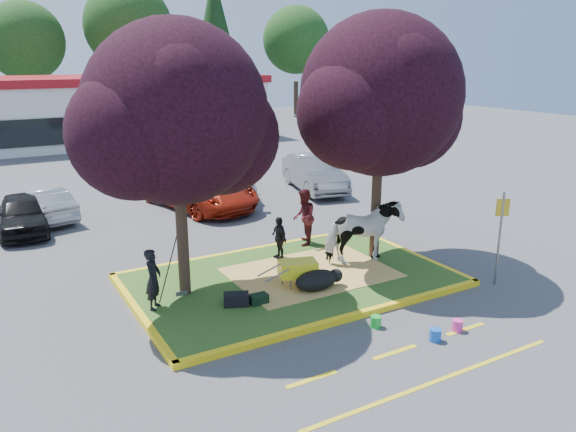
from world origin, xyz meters
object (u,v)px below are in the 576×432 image
wheelbarrow (298,269)px  sign_post (501,228)px  cow (363,232)px  bucket_green (376,322)px  calf (316,280)px  bucket_pink (457,325)px  bucket_blue (435,335)px  car_black (22,214)px  handler (153,279)px  car_silver (44,204)px

wheelbarrow → sign_post: 5.29m
cow → bucket_green: cow is taller
calf → bucket_pink: size_ratio=4.48×
bucket_blue → car_black: bearing=118.2°
handler → car_silver: (-1.18, 9.54, -0.27)m
bucket_pink → sign_post: bearing=26.4°
sign_post → car_silver: bearing=151.6°
cow → sign_post: 3.59m
bucket_green → bucket_pink: bucket_green is taller
calf → bucket_blue: calf is taller
cow → car_black: bearing=52.7°
cow → handler: bearing=98.9°
cow → bucket_blue: cow is taller
car_silver → handler: bearing=85.1°
bucket_pink → car_silver: size_ratio=0.07×
cow → handler: cow is taller
calf → car_black: car_black is taller
handler → car_silver: 9.62m
cow → bucket_green: size_ratio=8.13×
cow → calf: size_ratio=1.83×
handler → bucket_blue: (4.74, -4.20, -0.74)m
bucket_pink → cow: bearing=83.1°
car_silver → bucket_pink: bearing=104.1°
calf → sign_post: size_ratio=0.47×
wheelbarrow → bucket_blue: size_ratio=6.30×
calf → handler: bearing=-179.8°
wheelbarrow → bucket_pink: wheelbarrow is taller
handler → car_black: bearing=47.4°
car_black → car_silver: bearing=59.5°
calf → bucket_pink: bearing=-47.6°
sign_post → bucket_blue: 4.09m
handler → car_black: 8.61m
sign_post → calf: bearing=-177.4°
car_black → car_silver: size_ratio=1.04×
cow → wheelbarrow: size_ratio=1.24×
calf → bucket_green: calf is taller
cow → car_silver: cow is taller
handler → car_silver: size_ratio=0.40×
handler → wheelbarrow: bearing=-63.8°
bucket_green → car_silver: 13.67m
cow → bucket_pink: 4.22m
wheelbarrow → car_black: (-5.57, 8.86, 0.05)m
cow → sign_post: (2.32, -2.69, 0.49)m
cow → car_black: cow is taller
cow → calf: 2.44m
handler → wheelbarrow: handler is taller
wheelbarrow → car_silver: 11.10m
calf → wheelbarrow: wheelbarrow is taller
calf → car_black: (-5.81, 9.34, 0.24)m
bucket_green → bucket_pink: size_ratio=1.01×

